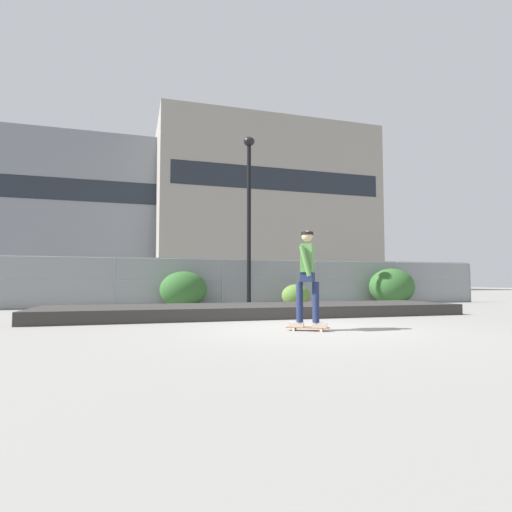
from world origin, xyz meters
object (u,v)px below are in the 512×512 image
at_px(skateboard, 308,328).
at_px(street_lamp, 249,200).
at_px(parked_car_mid, 283,284).
at_px(shrub_left, 184,290).
at_px(shrub_right, 392,286).
at_px(skater, 307,272).
at_px(shrub_center, 296,295).
at_px(parked_car_near, 140,284).
at_px(parked_car_far, 402,284).

distance_m(skateboard, street_lamp, 8.88).
height_order(street_lamp, parked_car_mid, street_lamp).
bearing_deg(shrub_left, shrub_right, -1.84).
distance_m(skater, shrub_center, 7.91).
height_order(shrub_center, shrub_right, shrub_right).
relative_size(parked_car_near, shrub_center, 4.03).
relative_size(skater, shrub_center, 1.67).
xyz_separation_m(parked_car_mid, parked_car_far, (6.84, -0.16, 0.00)).
relative_size(parked_car_far, shrub_center, 4.04).
distance_m(parked_car_near, parked_car_far, 13.76).
bearing_deg(shrub_center, street_lamp, 165.56).
xyz_separation_m(parked_car_mid, shrub_left, (-5.43, -4.25, -0.17)).
bearing_deg(skater, shrub_right, 46.68).
relative_size(parked_car_far, shrub_left, 2.59).
bearing_deg(skater, street_lamp, 82.64).
bearing_deg(shrub_center, skateboard, -110.43).
bearing_deg(parked_car_mid, parked_car_far, -1.30).
xyz_separation_m(shrub_center, shrub_right, (4.39, 0.20, 0.33)).
xyz_separation_m(parked_car_far, shrub_center, (-8.08, -4.56, -0.41)).
height_order(parked_car_near, shrub_right, parked_car_near).
distance_m(street_lamp, shrub_right, 7.00).
bearing_deg(shrub_left, parked_car_mid, 38.01).
distance_m(skateboard, shrub_left, 8.01).
bearing_deg(skater, skateboard, 69.44).
xyz_separation_m(parked_car_near, parked_car_mid, (6.91, -0.07, 0.00)).
distance_m(parked_car_mid, shrub_center, 4.89).
distance_m(street_lamp, shrub_center, 4.11).
bearing_deg(skateboard, parked_car_near, 103.53).
bearing_deg(shrub_left, skateboard, -79.55).
relative_size(parked_car_near, parked_car_far, 1.00).
bearing_deg(shrub_center, shrub_right, 2.55).
distance_m(skateboard, shrub_center, 7.88).
bearing_deg(skateboard, street_lamp, 82.64).
bearing_deg(parked_car_far, skateboard, -132.19).
xyz_separation_m(skateboard, shrub_left, (-1.45, 7.85, 0.61)).
bearing_deg(shrub_right, parked_car_far, 49.86).
height_order(parked_car_near, shrub_left, parked_car_near).
relative_size(skater, parked_car_far, 0.41).
xyz_separation_m(parked_car_mid, shrub_center, (-1.23, -4.72, -0.41)).
bearing_deg(shrub_center, skater, -110.43).
bearing_deg(skateboard, shrub_center, 69.57).
bearing_deg(skater, shrub_left, 100.45).
xyz_separation_m(skateboard, parked_car_mid, (3.98, 12.10, 0.78)).
distance_m(street_lamp, parked_car_mid, 6.15).
relative_size(skateboard, parked_car_mid, 0.18).
xyz_separation_m(parked_car_mid, shrub_right, (3.16, -4.52, -0.08)).
height_order(skateboard, skater, skater).
distance_m(skater, shrub_left, 8.00).
xyz_separation_m(street_lamp, parked_car_far, (9.81, 4.11, -3.28)).
height_order(parked_car_near, parked_car_far, same).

